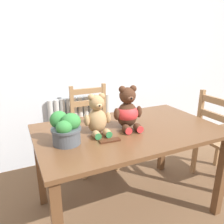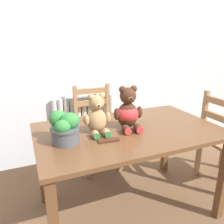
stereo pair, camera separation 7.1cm
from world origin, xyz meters
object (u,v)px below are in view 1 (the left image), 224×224
at_px(wooden_chair_behind, 93,127).
at_px(wooden_chair_side, 223,139).
at_px(teddy_bear_left, 97,116).
at_px(chocolate_bar, 110,140).
at_px(potted_plant, 66,129).
at_px(teddy_bear_right, 128,111).

distance_m(wooden_chair_behind, wooden_chair_side, 1.37).
xyz_separation_m(wooden_chair_side, teddy_bear_left, (-1.32, 0.07, 0.42)).
relative_size(teddy_bear_left, chocolate_bar, 2.06).
relative_size(potted_plant, chocolate_bar, 1.53).
bearing_deg(teddy_bear_right, potted_plant, 15.87).
distance_m(teddy_bear_left, chocolate_bar, 0.21).
xyz_separation_m(teddy_bear_right, potted_plant, (-0.51, -0.07, -0.03)).
distance_m(teddy_bear_right, potted_plant, 0.51).
bearing_deg(wooden_chair_behind, teddy_bear_right, 90.85).
height_order(wooden_chair_side, potted_plant, potted_plant).
bearing_deg(potted_plant, chocolate_bar, -20.38).
relative_size(wooden_chair_side, chocolate_bar, 6.51).
height_order(wooden_chair_side, chocolate_bar, wooden_chair_side).
height_order(wooden_chair_behind, wooden_chair_side, wooden_chair_side).
bearing_deg(teddy_bear_left, wooden_chair_side, 178.95).
bearing_deg(potted_plant, wooden_chair_behind, 59.61).
bearing_deg(wooden_chair_side, potted_plant, -89.93).
relative_size(wooden_chair_behind, potted_plant, 4.22).
xyz_separation_m(wooden_chair_side, teddy_bear_right, (-1.07, 0.07, 0.42)).
bearing_deg(teddy_bear_right, wooden_chair_behind, -81.65).
distance_m(teddy_bear_left, teddy_bear_right, 0.25).
bearing_deg(teddy_bear_left, potted_plant, 17.86).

